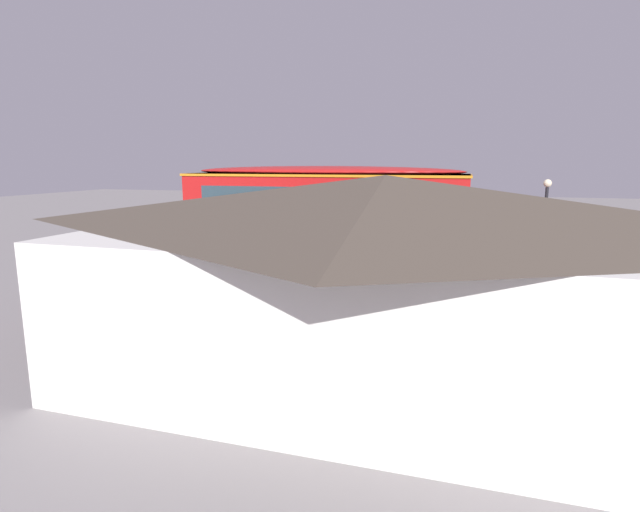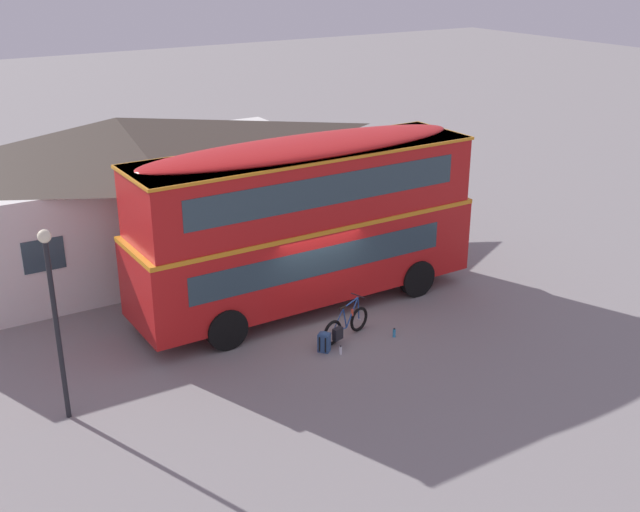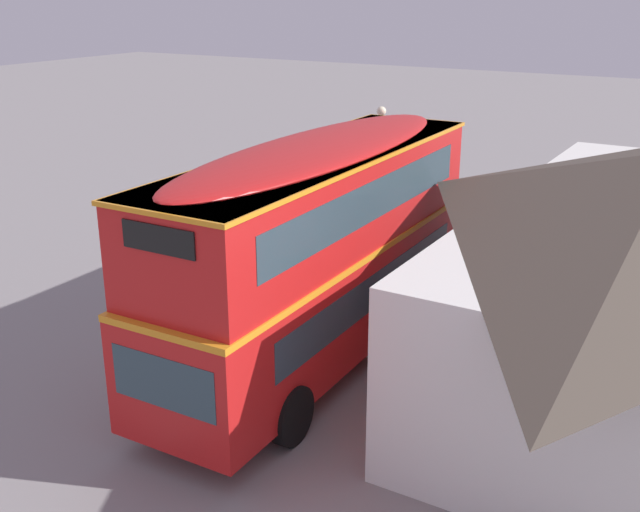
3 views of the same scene
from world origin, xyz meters
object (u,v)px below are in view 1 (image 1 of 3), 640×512
double_decker_bus (324,228)px  water_bottle_blue_sports (322,278)px  water_bottle_clear_plastic (363,281)px  backpack_on_ground (367,279)px  touring_bicycle (346,277)px  street_lamp (544,226)px

double_decker_bus → water_bottle_blue_sports: (0.93, -2.94, -2.53)m
water_bottle_clear_plastic → backpack_on_ground: bearing=126.5°
touring_bicycle → water_bottle_blue_sports: size_ratio=6.83×
double_decker_bus → backpack_on_ground: double_decker_bus is taller
backpack_on_ground → street_lamp: street_lamp is taller
water_bottle_clear_plastic → double_decker_bus: bearing=75.3°
backpack_on_ground → street_lamp: (-6.32, 0.43, 2.43)m
backpack_on_ground → water_bottle_clear_plastic: bearing=-53.5°
water_bottle_blue_sports → street_lamp: street_lamp is taller
street_lamp → water_bottle_blue_sports: bearing=-5.1°
water_bottle_blue_sports → backpack_on_ground: bearing=171.0°
water_bottle_blue_sports → water_bottle_clear_plastic: size_ratio=1.05×
backpack_on_ground → street_lamp: bearing=176.1°
street_lamp → backpack_on_ground: bearing=-3.9°
water_bottle_blue_sports → water_bottle_clear_plastic: (-1.71, -0.04, -0.01)m
double_decker_bus → street_lamp: size_ratio=2.29×
water_bottle_clear_plastic → street_lamp: bearing=173.2°
touring_bicycle → water_bottle_clear_plastic: size_ratio=7.20×
backpack_on_ground → street_lamp: size_ratio=0.12×
double_decker_bus → water_bottle_clear_plastic: bearing=-104.7°
double_decker_bus → touring_bicycle: 3.27m
water_bottle_clear_plastic → street_lamp: size_ratio=0.05×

